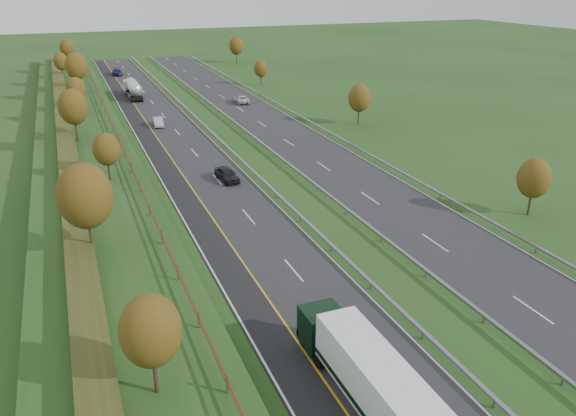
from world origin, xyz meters
The scene contains 19 objects.
ground centered at (8.00, 55.00, 0.00)m, with size 400.00×400.00×0.00m, color #1F4217.
near_carriageway centered at (0.00, 60.00, 0.02)m, with size 10.50×200.00×0.04m, color black.
far_carriageway centered at (16.50, 60.00, 0.02)m, with size 10.50×200.00×0.04m, color black.
hard_shoulder centered at (-3.75, 60.00, 0.02)m, with size 3.00×200.00×0.04m, color black.
lane_markings centered at (6.40, 59.88, 0.05)m, with size 26.75×200.00×0.01m.
embankment_left centered at (-13.00, 60.00, 1.00)m, with size 12.00×200.00×2.00m, color #1F4217.
hedge_left centered at (-15.00, 60.00, 2.55)m, with size 2.20×180.00×1.10m, color #2F3A17.
fence_left centered at (-8.50, 59.59, 2.73)m, with size 0.12×189.06×1.20m.
median_barrier_near centered at (5.70, 60.00, 0.61)m, with size 0.32×200.00×0.71m.
median_barrier_far centered at (10.80, 60.00, 0.61)m, with size 0.32×200.00×0.71m.
outer_barrier_far centered at (22.30, 60.00, 0.62)m, with size 0.32×200.00×0.71m.
trees_left centered at (-12.64, 56.63, 6.37)m, with size 6.64×164.30×7.66m.
trees_far centered at (29.80, 89.21, 4.25)m, with size 8.45×118.60×7.12m.
box_lorry centered at (-1.10, 5.31, 2.33)m, with size 2.58×16.28×4.06m.
road_tanker centered at (-1.38, 101.38, 1.86)m, with size 2.40×11.22×3.46m.
car_dark_near centered at (2.27, 46.33, 0.83)m, with size 1.86×4.61×1.57m, color black.
car_silver_mid centered at (-0.82, 75.90, 0.73)m, with size 1.47×4.21×1.39m, color #A9AAAE.
car_small_far centered at (-1.47, 130.50, 0.79)m, with size 2.10×5.17×1.50m, color #13193E.
car_oncoming centered at (17.06, 88.12, 0.75)m, with size 2.35×5.09×1.41m, color silver.
Camera 1 is at (-14.40, -14.89, 22.62)m, focal length 35.00 mm.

